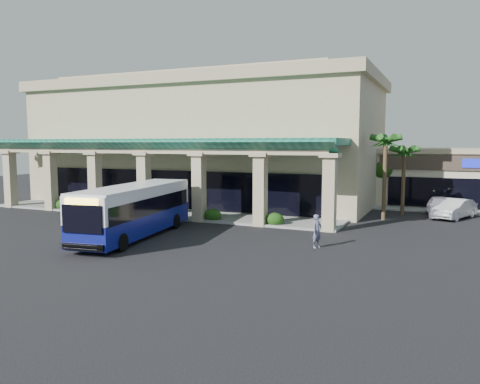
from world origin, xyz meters
The scene contains 11 objects.
ground centered at (0.00, 0.00, 0.00)m, with size 110.00×110.00×0.00m, color black.
main_building centered at (-8.00, 16.00, 5.67)m, with size 30.80×14.80×11.35m, color #C0B089, non-canonical shape.
arcade centered at (-8.00, 6.80, 2.85)m, with size 30.00×6.20×5.70m, color #0F5F49, non-canonical shape.
palm_0 centered at (8.50, 11.00, 3.30)m, with size 2.40×2.40×6.60m, color #1B4C14, non-canonical shape.
palm_1 centered at (9.50, 14.00, 2.90)m, with size 2.40×2.40×5.80m, color #1B4C14, non-canonical shape.
palm_2 centered at (-22.50, 6.50, 3.10)m, with size 2.40×2.40×6.20m, color #1B4C14, non-canonical shape.
broadleaf_tree centered at (7.50, 19.00, 2.41)m, with size 2.60×2.60×4.81m, color #193D0E, non-canonical shape.
transit_bus centered at (-3.73, -1.00, 1.48)m, with size 2.47×10.62×2.97m, color navy, non-canonical shape.
pedestrian centered at (6.48, 0.48, 0.86)m, with size 0.63×0.41×1.72m, color slate.
car_silver centered at (12.14, 14.00, 0.76)m, with size 1.81×4.49×1.53m, color #B4B2C2.
car_white centered at (13.06, 13.63, 0.71)m, with size 1.50×4.29×1.41m, color white.
Camera 1 is at (12.44, -22.69, 5.34)m, focal length 35.00 mm.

